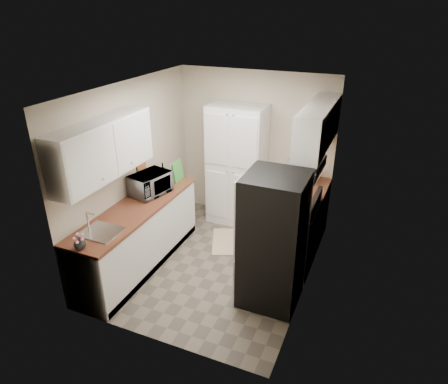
{
  "coord_description": "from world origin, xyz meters",
  "views": [
    {
      "loc": [
        1.98,
        -4.37,
        3.42
      ],
      "look_at": [
        0.07,
        0.15,
        1.09
      ],
      "focal_mm": 32.0,
      "sensor_mm": 36.0,
      "label": 1
    }
  ],
  "objects_px": {
    "microwave": "(150,184)",
    "refrigerator": "(273,241)",
    "electric_range": "(290,235)",
    "pantry_cabinet": "(237,166)",
    "toaster_oven": "(305,176)",
    "wine_bottle": "(163,173)"
  },
  "relations": [
    {
      "from": "wine_bottle",
      "to": "microwave",
      "type": "bearing_deg",
      "value": -81.31
    },
    {
      "from": "refrigerator",
      "to": "wine_bottle",
      "type": "xyz_separation_m",
      "value": [
        -2.03,
        0.89,
        0.21
      ]
    },
    {
      "from": "wine_bottle",
      "to": "electric_range",
      "type": "bearing_deg",
      "value": -2.42
    },
    {
      "from": "toaster_oven",
      "to": "microwave",
      "type": "bearing_deg",
      "value": -171.06
    },
    {
      "from": "pantry_cabinet",
      "to": "wine_bottle",
      "type": "bearing_deg",
      "value": -136.79
    },
    {
      "from": "toaster_oven",
      "to": "wine_bottle",
      "type": "bearing_deg",
      "value": 177.61
    },
    {
      "from": "electric_range",
      "to": "refrigerator",
      "type": "distance_m",
      "value": 0.88
    },
    {
      "from": "toaster_oven",
      "to": "pantry_cabinet",
      "type": "bearing_deg",
      "value": 155.0
    },
    {
      "from": "pantry_cabinet",
      "to": "refrigerator",
      "type": "distance_m",
      "value": 2.07
    },
    {
      "from": "refrigerator",
      "to": "microwave",
      "type": "distance_m",
      "value": 2.02
    },
    {
      "from": "microwave",
      "to": "wine_bottle",
      "type": "relative_size",
      "value": 2.08
    },
    {
      "from": "microwave",
      "to": "refrigerator",
      "type": "bearing_deg",
      "value": -88.82
    },
    {
      "from": "pantry_cabinet",
      "to": "toaster_oven",
      "type": "xyz_separation_m",
      "value": [
        1.13,
        -0.0,
        0.02
      ]
    },
    {
      "from": "refrigerator",
      "to": "pantry_cabinet",
      "type": "bearing_deg",
      "value": 123.46
    },
    {
      "from": "wine_bottle",
      "to": "refrigerator",
      "type": "bearing_deg",
      "value": -23.59
    },
    {
      "from": "pantry_cabinet",
      "to": "refrigerator",
      "type": "height_order",
      "value": "pantry_cabinet"
    },
    {
      "from": "electric_range",
      "to": "refrigerator",
      "type": "relative_size",
      "value": 0.66
    },
    {
      "from": "wine_bottle",
      "to": "toaster_oven",
      "type": "xyz_separation_m",
      "value": [
        2.02,
        0.83,
        -0.04
      ]
    },
    {
      "from": "pantry_cabinet",
      "to": "microwave",
      "type": "relative_size",
      "value": 3.53
    },
    {
      "from": "pantry_cabinet",
      "to": "refrigerator",
      "type": "relative_size",
      "value": 1.18
    },
    {
      "from": "pantry_cabinet",
      "to": "refrigerator",
      "type": "xyz_separation_m",
      "value": [
        1.14,
        -1.73,
        -0.15
      ]
    },
    {
      "from": "wine_bottle",
      "to": "toaster_oven",
      "type": "distance_m",
      "value": 2.19
    }
  ]
}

